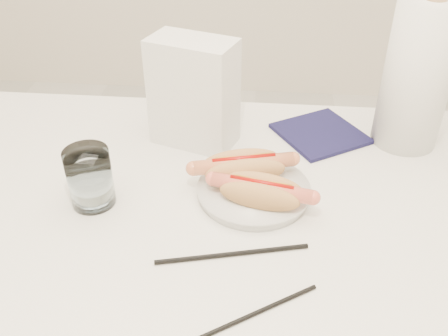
# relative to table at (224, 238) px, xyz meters

# --- Properties ---
(table) EXTENTS (1.20, 0.80, 0.75)m
(table) POSITION_rel_table_xyz_m (0.00, 0.00, 0.00)
(table) COLOR white
(table) RESTS_ON ground
(plate) EXTENTS (0.23, 0.23, 0.02)m
(plate) POSITION_rel_table_xyz_m (0.05, 0.05, 0.07)
(plate) COLOR silver
(plate) RESTS_ON table
(hotdog_left) EXTENTS (0.18, 0.10, 0.05)m
(hotdog_left) POSITION_rel_table_xyz_m (0.03, 0.08, 0.10)
(hotdog_left) COLOR tan
(hotdog_left) RESTS_ON plate
(hotdog_right) EXTENTS (0.17, 0.09, 0.05)m
(hotdog_right) POSITION_rel_table_xyz_m (0.06, 0.01, 0.10)
(hotdog_right) COLOR tan
(hotdog_right) RESTS_ON plate
(water_glass) EXTENTS (0.07, 0.07, 0.10)m
(water_glass) POSITION_rel_table_xyz_m (-0.23, 0.00, 0.11)
(water_glass) COLOR silver
(water_glass) RESTS_ON table
(chopstick_near) EXTENTS (0.23, 0.06, 0.01)m
(chopstick_near) POSITION_rel_table_xyz_m (0.02, -0.10, 0.06)
(chopstick_near) COLOR black
(chopstick_near) RESTS_ON table
(chopstick_far) EXTENTS (0.17, 0.11, 0.01)m
(chopstick_far) POSITION_rel_table_xyz_m (0.06, -0.21, 0.06)
(chopstick_far) COLOR black
(chopstick_far) RESTS_ON table
(napkin_box) EXTENTS (0.18, 0.14, 0.21)m
(napkin_box) POSITION_rel_table_xyz_m (-0.08, 0.22, 0.17)
(napkin_box) COLOR silver
(napkin_box) RESTS_ON table
(navy_napkin) EXTENTS (0.22, 0.22, 0.01)m
(navy_napkin) POSITION_rel_table_xyz_m (0.18, 0.26, 0.06)
(navy_napkin) COLOR #121136
(navy_napkin) RESTS_ON table
(paper_towel_roll) EXTENTS (0.16, 0.16, 0.29)m
(paper_towel_roll) POSITION_rel_table_xyz_m (0.34, 0.26, 0.20)
(paper_towel_roll) COLOR white
(paper_towel_roll) RESTS_ON table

